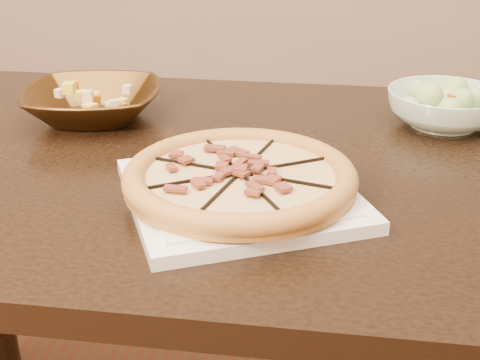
{
  "coord_description": "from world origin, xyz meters",
  "views": [
    {
      "loc": [
        0.2,
        -0.98,
        1.15
      ],
      "look_at": [
        0.12,
        -0.17,
        0.78
      ],
      "focal_mm": 50.0,
      "sensor_mm": 36.0,
      "label": 1
    }
  ],
  "objects": [
    {
      "name": "salad_bowl",
      "position": [
        0.44,
        0.16,
        0.78
      ],
      "size": [
        0.2,
        0.2,
        0.06
      ],
      "primitive_type": "imported",
      "rotation": [
        0.0,
        0.0,
        0.02
      ],
      "color": "white",
      "rests_on": "dining_table"
    },
    {
      "name": "bronze_bowl",
      "position": [
        -0.18,
        0.13,
        0.78
      ],
      "size": [
        0.27,
        0.27,
        0.06
      ],
      "primitive_type": "imported",
      "rotation": [
        0.0,
        0.0,
        0.12
      ],
      "color": "#4D3114",
      "rests_on": "dining_table"
    },
    {
      "name": "pizza",
      "position": [
        0.12,
        -0.17,
        0.78
      ],
      "size": [
        0.31,
        0.31,
        0.03
      ],
      "color": "#C67130",
      "rests_on": "plate"
    },
    {
      "name": "mixed_dish",
      "position": [
        -0.18,
        0.13,
        0.82
      ],
      "size": [
        0.09,
        0.12,
        0.03
      ],
      "color": "beige",
      "rests_on": "bronze_bowl"
    },
    {
      "name": "dining_table",
      "position": [
        0.03,
        -0.02,
        0.64
      ],
      "size": [
        1.34,
        0.9,
        0.75
      ],
      "color": "black",
      "rests_on": "floor"
    },
    {
      "name": "salad",
      "position": [
        0.44,
        0.16,
        0.83
      ],
      "size": [
        0.09,
        0.1,
        0.04
      ],
      "color": "#ABC383",
      "rests_on": "salad_bowl"
    },
    {
      "name": "plate",
      "position": [
        0.12,
        -0.17,
        0.76
      ],
      "size": [
        0.38,
        0.38,
        0.02
      ],
      "color": "white",
      "rests_on": "dining_table"
    }
  ]
}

